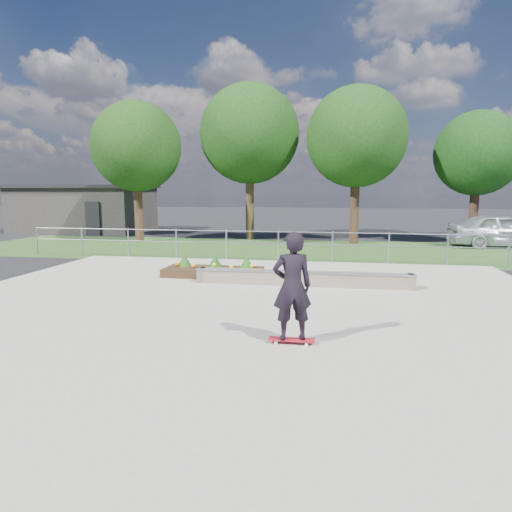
{
  "coord_description": "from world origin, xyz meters",
  "views": [
    {
      "loc": [
        2.09,
        -9.32,
        2.7
      ],
      "look_at": [
        0.2,
        1.5,
        1.1
      ],
      "focal_mm": 32.0,
      "sensor_mm": 36.0,
      "label": 1
    }
  ],
  "objects_px": {
    "planter_bed": "(214,270)",
    "parked_car": "(501,231)",
    "grind_ledge": "(302,278)",
    "skateboarder": "(292,287)"
  },
  "relations": [
    {
      "from": "planter_bed",
      "to": "parked_car",
      "type": "height_order",
      "value": "parked_car"
    },
    {
      "from": "grind_ledge",
      "to": "parked_car",
      "type": "height_order",
      "value": "parked_car"
    },
    {
      "from": "parked_car",
      "to": "planter_bed",
      "type": "bearing_deg",
      "value": 125.22
    },
    {
      "from": "planter_bed",
      "to": "parked_car",
      "type": "bearing_deg",
      "value": 39.85
    },
    {
      "from": "skateboarder",
      "to": "parked_car",
      "type": "bearing_deg",
      "value": 61.38
    },
    {
      "from": "planter_bed",
      "to": "parked_car",
      "type": "xyz_separation_m",
      "value": [
        11.34,
        9.47,
        0.56
      ]
    },
    {
      "from": "planter_bed",
      "to": "skateboarder",
      "type": "bearing_deg",
      "value": -63.01
    },
    {
      "from": "grind_ledge",
      "to": "skateboarder",
      "type": "distance_m",
      "value": 4.95
    },
    {
      "from": "grind_ledge",
      "to": "skateboarder",
      "type": "relative_size",
      "value": 3.08
    },
    {
      "from": "grind_ledge",
      "to": "planter_bed",
      "type": "height_order",
      "value": "planter_bed"
    }
  ]
}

